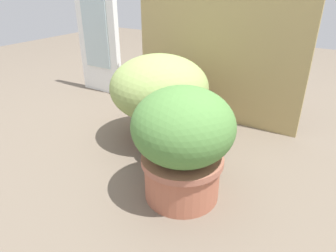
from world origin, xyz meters
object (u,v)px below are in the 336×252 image
object	(u,v)px
cat	(169,139)
mushroom_ornament_pink	(160,135)
grass_planter	(159,93)
mushroom_ornament_red	(159,145)
leafy_planter	(183,141)

from	to	relation	value
cat	mushroom_ornament_pink	bearing A→B (deg)	161.91
grass_planter	mushroom_ornament_red	bearing A→B (deg)	-57.21
grass_planter	mushroom_ornament_red	xyz separation A→B (m)	(0.11, -0.18, -0.17)
leafy_planter	grass_planter	bearing A→B (deg)	133.89
grass_planter	cat	bearing A→B (deg)	-46.84
grass_planter	mushroom_ornament_pink	world-z (taller)	grass_planter
mushroom_ornament_pink	leafy_planter	bearing A→B (deg)	-39.63
leafy_planter	mushroom_ornament_red	distance (m)	0.29
cat	mushroom_ornament_red	size ratio (longest dim) A/B	3.35
cat	mushroom_ornament_red	bearing A→B (deg)	-165.80
cat	leafy_planter	bearing A→B (deg)	-45.38
leafy_planter	cat	bearing A→B (deg)	134.62
mushroom_ornament_pink	mushroom_ornament_red	bearing A→B (deg)	-60.86
grass_planter	leafy_planter	distance (m)	0.46
mushroom_ornament_red	mushroom_ornament_pink	world-z (taller)	mushroom_ornament_pink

